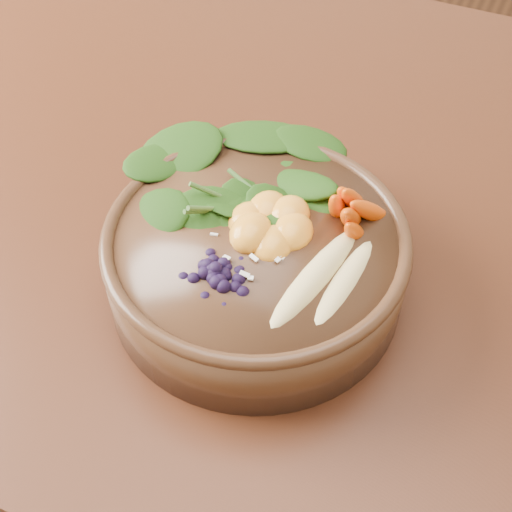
# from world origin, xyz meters

# --- Properties ---
(ground) EXTENTS (4.00, 4.00, 0.00)m
(ground) POSITION_xyz_m (0.00, 0.00, 0.00)
(ground) COLOR #381E0F
(ground) RESTS_ON ground
(dining_table) EXTENTS (1.60, 0.90, 0.75)m
(dining_table) POSITION_xyz_m (0.00, 0.00, 0.66)
(dining_table) COLOR #331C0C
(dining_table) RESTS_ON ground
(stoneware_bowl) EXTENTS (0.35, 0.35, 0.08)m
(stoneware_bowl) POSITION_xyz_m (0.10, -0.17, 0.79)
(stoneware_bowl) COLOR #4B2F1C
(stoneware_bowl) RESTS_ON dining_table
(kale_heap) EXTENTS (0.23, 0.21, 0.04)m
(kale_heap) POSITION_xyz_m (0.07, -0.10, 0.85)
(kale_heap) COLOR #1D3F0F
(kale_heap) RESTS_ON stoneware_bowl
(carrot_cluster) EXTENTS (0.07, 0.07, 0.08)m
(carrot_cluster) POSITION_xyz_m (0.17, -0.11, 0.86)
(carrot_cluster) COLOR #D54607
(carrot_cluster) RESTS_ON stoneware_bowl
(banana_halves) EXTENTS (0.07, 0.15, 0.03)m
(banana_halves) POSITION_xyz_m (0.17, -0.19, 0.84)
(banana_halves) COLOR #E0CC84
(banana_halves) RESTS_ON stoneware_bowl
(mandarin_cluster) EXTENTS (0.10, 0.11, 0.03)m
(mandarin_cluster) POSITION_xyz_m (0.10, -0.15, 0.84)
(mandarin_cluster) COLOR orange
(mandarin_cluster) RESTS_ON stoneware_bowl
(blueberry_pile) EXTENTS (0.15, 0.13, 0.04)m
(blueberry_pile) POSITION_xyz_m (0.08, -0.22, 0.85)
(blueberry_pile) COLOR black
(blueberry_pile) RESTS_ON stoneware_bowl
(coconut_flakes) EXTENTS (0.11, 0.09, 0.01)m
(coconut_flakes) POSITION_xyz_m (0.09, -0.19, 0.83)
(coconut_flakes) COLOR white
(coconut_flakes) RESTS_ON stoneware_bowl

